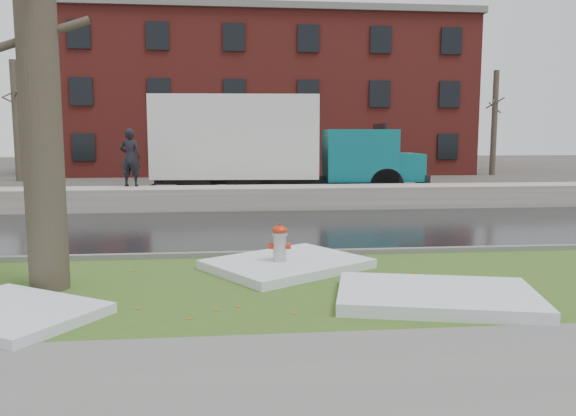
{
  "coord_description": "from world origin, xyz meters",
  "views": [
    {
      "loc": [
        -0.54,
        -9.99,
        2.41
      ],
      "look_at": [
        0.6,
        1.01,
        1.0
      ],
      "focal_mm": 35.0,
      "sensor_mm": 36.0,
      "label": 1
    }
  ],
  "objects": [
    {
      "name": "road",
      "position": [
        0.0,
        4.5,
        0.01
      ],
      "size": [
        60.0,
        7.0,
        0.03
      ],
      "primitive_type": "cube",
      "color": "black",
      "rests_on": "ground"
    },
    {
      "name": "snow_patch_far",
      "position": [
        -3.45,
        -2.5,
        0.11
      ],
      "size": [
        2.72,
        2.54,
        0.14
      ],
      "primitive_type": "cube",
      "rotation": [
        0.0,
        0.0,
        -0.57
      ],
      "color": "silver",
      "rests_on": "verge"
    },
    {
      "name": "worker",
      "position": [
        -3.86,
        9.3,
        1.72
      ],
      "size": [
        0.78,
        0.58,
        1.93
      ],
      "primitive_type": "imported",
      "rotation": [
        0.0,
        0.0,
        2.97
      ],
      "color": "black",
      "rests_on": "snowbank"
    },
    {
      "name": "parking_lot",
      "position": [
        0.0,
        13.0,
        0.01
      ],
      "size": [
        60.0,
        9.0,
        0.03
      ],
      "primitive_type": "cube",
      "color": "slate",
      "rests_on": "ground"
    },
    {
      "name": "brick_building",
      "position": [
        2.0,
        30.0,
        5.0
      ],
      "size": [
        26.0,
        12.0,
        10.0
      ],
      "primitive_type": "cube",
      "color": "maroon",
      "rests_on": "ground"
    },
    {
      "name": "fire_hydrant",
      "position": [
        0.33,
        -0.19,
        0.49
      ],
      "size": [
        0.41,
        0.36,
        0.84
      ],
      "rotation": [
        0.0,
        0.0,
        -0.13
      ],
      "color": "#A8AAB0",
      "rests_on": "verge"
    },
    {
      "name": "snow_patch_near",
      "position": [
        0.46,
        -0.1,
        0.12
      ],
      "size": [
        3.27,
        3.09,
        0.16
      ],
      "primitive_type": "cube",
      "rotation": [
        0.0,
        0.0,
        0.58
      ],
      "color": "silver",
      "rests_on": "verge"
    },
    {
      "name": "curb",
      "position": [
        0.0,
        1.0,
        0.07
      ],
      "size": [
        60.0,
        0.15,
        0.14
      ],
      "primitive_type": "cube",
      "color": "slate",
      "rests_on": "ground"
    },
    {
      "name": "tree",
      "position": [
        -3.37,
        -1.07,
        3.81
      ],
      "size": [
        1.55,
        1.82,
        7.49
      ],
      "rotation": [
        0.0,
        0.0,
        -0.17
      ],
      "color": "brown",
      "rests_on": "verge"
    },
    {
      "name": "verge",
      "position": [
        0.0,
        -1.25,
        0.02
      ],
      "size": [
        60.0,
        4.5,
        0.04
      ],
      "primitive_type": "cube",
      "color": "#2F501A",
      "rests_on": "ground"
    },
    {
      "name": "bg_tree_left",
      "position": [
        -12.0,
        22.0,
        3.33
      ],
      "size": [
        1.4,
        1.62,
        6.5
      ],
      "color": "brown",
      "rests_on": "ground"
    },
    {
      "name": "box_truck",
      "position": [
        0.97,
        11.72,
        2.09
      ],
      "size": [
        11.91,
        3.45,
        3.94
      ],
      "rotation": [
        0.0,
        0.0,
        -0.07
      ],
      "color": "black",
      "rests_on": "ground"
    },
    {
      "name": "snow_patch_side",
      "position": [
        2.4,
        -2.4,
        0.13
      ],
      "size": [
        3.15,
        2.41,
        0.18
      ],
      "primitive_type": "cube",
      "rotation": [
        0.0,
        0.0,
        -0.24
      ],
      "color": "silver",
      "rests_on": "verge"
    },
    {
      "name": "bg_tree_center",
      "position": [
        -6.0,
        26.0,
        3.33
      ],
      "size": [
        1.4,
        1.62,
        6.5
      ],
      "color": "brown",
      "rests_on": "ground"
    },
    {
      "name": "bg_tree_right",
      "position": [
        16.0,
        24.0,
        3.33
      ],
      "size": [
        1.4,
        1.62,
        6.5
      ],
      "color": "brown",
      "rests_on": "ground"
    },
    {
      "name": "snowbank",
      "position": [
        0.0,
        8.7,
        0.38
      ],
      "size": [
        60.0,
        1.6,
        0.75
      ],
      "primitive_type": "cube",
      "color": "#ADA79E",
      "rests_on": "ground"
    },
    {
      "name": "sidewalk",
      "position": [
        0.0,
        -5.0,
        0.03
      ],
      "size": [
        60.0,
        3.0,
        0.05
      ],
      "primitive_type": "cube",
      "color": "slate",
      "rests_on": "ground"
    },
    {
      "name": "ground",
      "position": [
        0.0,
        0.0,
        0.0
      ],
      "size": [
        120.0,
        120.0,
        0.0
      ],
      "primitive_type": "plane",
      "color": "#47423D",
      "rests_on": "ground"
    }
  ]
}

